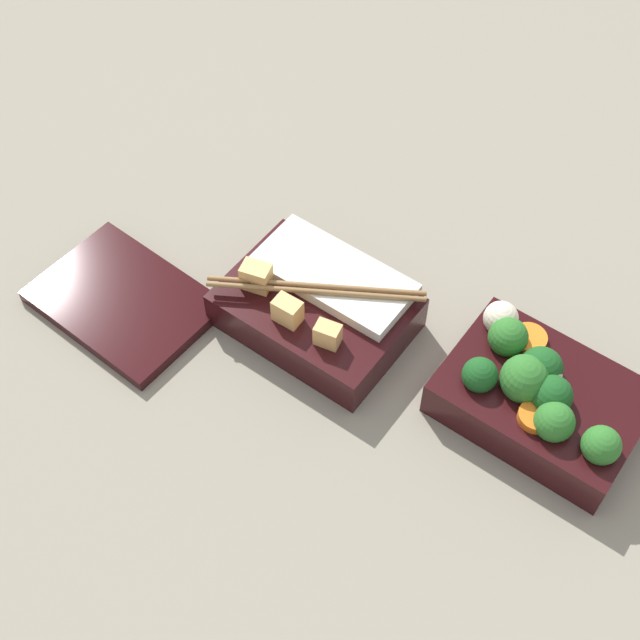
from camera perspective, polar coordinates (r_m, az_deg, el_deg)
The scene contains 4 objects.
ground_plane at distance 0.86m, azimuth 7.20°, elevation -2.73°, with size 3.00×3.00×0.00m, color gray.
bento_tray_vegetable at distance 0.82m, azimuth 13.80°, elevation -4.60°, with size 0.18×0.13×0.08m.
bento_tray_rice at distance 0.86m, azimuth -0.18°, elevation 0.87°, with size 0.18×0.13×0.07m.
bento_lid at distance 0.91m, azimuth -12.44°, elevation 1.18°, with size 0.17×0.12×0.01m, color black.
Camera 1 is at (-0.19, 0.44, 0.71)m, focal length 50.00 mm.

